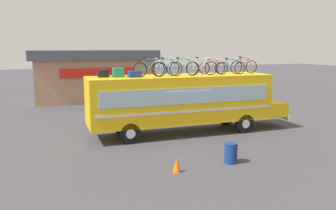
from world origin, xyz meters
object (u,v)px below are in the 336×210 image
rooftop_bicycle_2 (167,68)px  rooftop_bicycle_3 (183,68)px  luggage_bag_3 (135,74)px  trash_bin (231,153)px  traffic_cone (177,165)px  rooftop_bicycle_1 (150,69)px  luggage_bag_2 (118,73)px  rooftop_bicycle_7 (244,66)px  rooftop_bicycle_5 (212,68)px  rooftop_bicycle_6 (231,67)px  luggage_bag_1 (103,74)px  bus (184,99)px  rooftop_bicycle_4 (202,68)px

rooftop_bicycle_2 → rooftop_bicycle_3: bearing=7.8°
luggage_bag_3 → rooftop_bicycle_3: (2.63, 0.17, 0.24)m
trash_bin → traffic_cone: 2.42m
rooftop_bicycle_1 → luggage_bag_2: bearing=164.5°
rooftop_bicycle_7 → rooftop_bicycle_5: bearing=172.8°
rooftop_bicycle_2 → rooftop_bicycle_7: rooftop_bicycle_7 is taller
rooftop_bicycle_1 → rooftop_bicycle_2: bearing=7.7°
traffic_cone → rooftop_bicycle_6: bearing=44.9°
luggage_bag_1 → rooftop_bicycle_1: (2.24, -0.64, 0.22)m
rooftop_bicycle_6 → luggage_bag_2: bearing=176.6°
rooftop_bicycle_5 → traffic_cone: bearing=-127.1°
rooftop_bicycle_3 → luggage_bag_3: bearing=-176.3°
bus → luggage_bag_3: 3.12m
luggage_bag_1 → rooftop_bicycle_5: (5.97, -0.10, 0.18)m
luggage_bag_1 → traffic_cone: (1.77, -5.65, -3.04)m
rooftop_bicycle_1 → rooftop_bicycle_6: size_ratio=1.00×
rooftop_bicycle_5 → rooftop_bicycle_7: size_ratio=0.94×
rooftop_bicycle_2 → trash_bin: 5.91m
luggage_bag_2 → rooftop_bicycle_6: bearing=-3.4°
luggage_bag_1 → rooftop_bicycle_4: 5.13m
bus → luggage_bag_2: luggage_bag_2 is taller
luggage_bag_1 → rooftop_bicycle_1: rooftop_bicycle_1 is taller
rooftop_bicycle_2 → rooftop_bicycle_6: size_ratio=0.96×
luggage_bag_3 → rooftop_bicycle_2: size_ratio=0.37×
traffic_cone → rooftop_bicycle_5: bearing=52.9°
rooftop_bicycle_4 → rooftop_bicycle_3: bearing=164.3°
rooftop_bicycle_4 → rooftop_bicycle_5: 1.05m
luggage_bag_1 → trash_bin: size_ratio=0.62×
luggage_bag_1 → traffic_cone: size_ratio=0.93×
luggage_bag_2 → rooftop_bicycle_6: (6.14, -0.36, 0.15)m
luggage_bag_3 → rooftop_bicycle_6: (5.39, -0.03, 0.22)m
rooftop_bicycle_6 → traffic_cone: (-5.09, -5.08, -3.23)m
rooftop_bicycle_1 → rooftop_bicycle_2: size_ratio=1.05×
rooftop_bicycle_1 → rooftop_bicycle_6: bearing=0.7°
rooftop_bicycle_1 → traffic_cone: (-0.47, -5.02, -3.26)m
luggage_bag_2 → luggage_bag_3: 0.82m
rooftop_bicycle_5 → traffic_cone: (-4.20, -5.55, -3.22)m
rooftop_bicycle_6 → luggage_bag_3: bearing=179.7°
rooftop_bicycle_2 → rooftop_bicycle_5: size_ratio=1.05×
rooftop_bicycle_4 → rooftop_bicycle_5: bearing=32.2°
rooftop_bicycle_7 → traffic_cone: rooftop_bicycle_7 is taller
rooftop_bicycle_5 → trash_bin: rooftop_bicycle_5 is taller
rooftop_bicycle_7 → trash_bin: bearing=-125.5°
luggage_bag_1 → trash_bin: 7.44m
rooftop_bicycle_5 → rooftop_bicycle_2: bearing=-171.6°
rooftop_bicycle_1 → rooftop_bicycle_2: 0.96m
rooftop_bicycle_2 → rooftop_bicycle_5: (2.77, 0.41, -0.04)m
bus → rooftop_bicycle_7: (3.59, -0.00, 1.68)m
luggage_bag_1 → traffic_cone: 6.66m
rooftop_bicycle_2 → trash_bin: rooftop_bicycle_2 is taller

